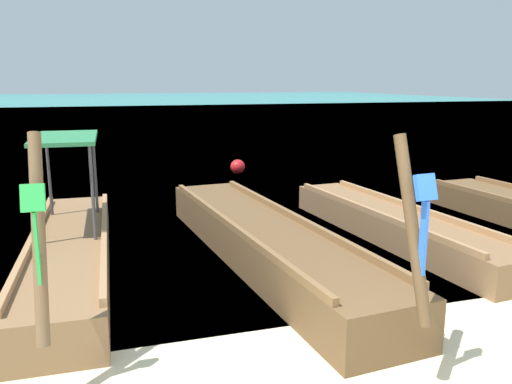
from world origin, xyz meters
TOP-DOWN VIEW (x-y plane):
  - sea_water at (0.00, 62.49)m, footprint 120.00×120.00m
  - longtail_boat_green_ribbon at (-2.73, 5.05)m, footprint 1.21×6.26m
  - longtail_boat_blue_ribbon at (0.21, 4.70)m, footprint 1.83×7.27m
  - longtail_boat_pink_ribbon at (2.84, 5.13)m, footprint 1.51×6.21m
  - mooring_buoy_near at (1.87, 12.57)m, footprint 0.45×0.45m

SIDE VIEW (x-z plane):
  - sea_water at x=0.00m, z-range 0.00..0.00m
  - mooring_buoy_near at x=1.87m, z-range 0.00..0.46m
  - longtail_boat_pink_ribbon at x=2.84m, z-range -0.87..1.41m
  - longtail_boat_blue_ribbon at x=0.21m, z-range -0.86..1.51m
  - longtail_boat_green_ribbon at x=-2.73m, z-range -0.85..1.55m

